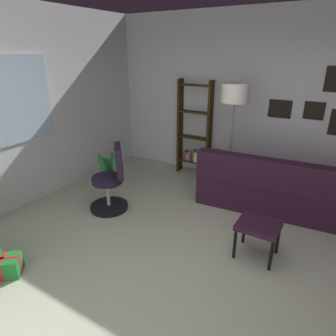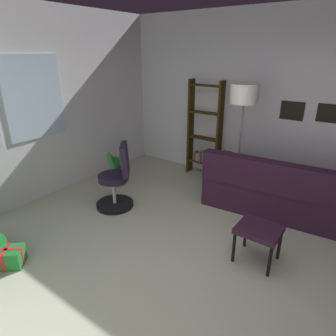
{
  "view_description": "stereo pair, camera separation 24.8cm",
  "coord_description": "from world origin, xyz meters",
  "px_view_note": "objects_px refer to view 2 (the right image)",
  "views": [
    {
      "loc": [
        -2.39,
        -1.03,
        2.22
      ],
      "look_at": [
        0.18,
        0.52,
        1.01
      ],
      "focal_mm": 31.28,
      "sensor_mm": 36.0,
      "label": 1
    },
    {
      "loc": [
        -2.25,
        -1.24,
        2.22
      ],
      "look_at": [
        0.18,
        0.52,
        1.01
      ],
      "focal_mm": 31.28,
      "sensor_mm": 36.0,
      "label": 2
    }
  ],
  "objects_px": {
    "couch": "(288,190)",
    "potted_plant": "(117,170)",
    "gift_box_green": "(7,257)",
    "floor_lamp": "(244,100)",
    "footstool": "(259,232)",
    "bookshelf": "(205,135)",
    "office_chair": "(117,183)"
  },
  "relations": [
    {
      "from": "couch",
      "to": "potted_plant",
      "type": "bearing_deg",
      "value": 107.05
    },
    {
      "from": "gift_box_green",
      "to": "potted_plant",
      "type": "relative_size",
      "value": 0.63
    },
    {
      "from": "floor_lamp",
      "to": "potted_plant",
      "type": "height_order",
      "value": "floor_lamp"
    },
    {
      "from": "footstool",
      "to": "bookshelf",
      "type": "height_order",
      "value": "bookshelf"
    },
    {
      "from": "gift_box_green",
      "to": "floor_lamp",
      "type": "xyz_separation_m",
      "value": [
        3.1,
        -1.33,
        1.43
      ]
    },
    {
      "from": "footstool",
      "to": "floor_lamp",
      "type": "relative_size",
      "value": 0.26
    },
    {
      "from": "gift_box_green",
      "to": "potted_plant",
      "type": "bearing_deg",
      "value": 13.93
    },
    {
      "from": "footstool",
      "to": "office_chair",
      "type": "distance_m",
      "value": 2.15
    },
    {
      "from": "office_chair",
      "to": "bookshelf",
      "type": "distance_m",
      "value": 1.94
    },
    {
      "from": "couch",
      "to": "floor_lamp",
      "type": "xyz_separation_m",
      "value": [
        -0.0,
        0.81,
        1.24
      ]
    },
    {
      "from": "office_chair",
      "to": "couch",
      "type": "bearing_deg",
      "value": -55.77
    },
    {
      "from": "floor_lamp",
      "to": "gift_box_green",
      "type": "bearing_deg",
      "value": 156.81
    },
    {
      "from": "footstool",
      "to": "office_chair",
      "type": "height_order",
      "value": "office_chair"
    },
    {
      "from": "office_chair",
      "to": "bookshelf",
      "type": "height_order",
      "value": "bookshelf"
    },
    {
      "from": "gift_box_green",
      "to": "footstool",
      "type": "bearing_deg",
      "value": -52.34
    },
    {
      "from": "gift_box_green",
      "to": "bookshelf",
      "type": "relative_size",
      "value": 0.23
    },
    {
      "from": "gift_box_green",
      "to": "bookshelf",
      "type": "height_order",
      "value": "bookshelf"
    },
    {
      "from": "couch",
      "to": "footstool",
      "type": "bearing_deg",
      "value": -177.62
    },
    {
      "from": "bookshelf",
      "to": "couch",
      "type": "bearing_deg",
      "value": -104.43
    },
    {
      "from": "couch",
      "to": "footstool",
      "type": "xyz_separation_m",
      "value": [
        -1.41,
        -0.06,
        0.07
      ]
    },
    {
      "from": "bookshelf",
      "to": "floor_lamp",
      "type": "height_order",
      "value": "floor_lamp"
    },
    {
      "from": "couch",
      "to": "footstool",
      "type": "height_order",
      "value": "couch"
    },
    {
      "from": "couch",
      "to": "floor_lamp",
      "type": "relative_size",
      "value": 1.19
    },
    {
      "from": "footstool",
      "to": "potted_plant",
      "type": "bearing_deg",
      "value": 78.15
    },
    {
      "from": "couch",
      "to": "gift_box_green",
      "type": "xyz_separation_m",
      "value": [
        -3.1,
        2.13,
        -0.2
      ]
    },
    {
      "from": "gift_box_green",
      "to": "office_chair",
      "type": "height_order",
      "value": "office_chair"
    },
    {
      "from": "office_chair",
      "to": "floor_lamp",
      "type": "bearing_deg",
      "value": -42.09
    },
    {
      "from": "couch",
      "to": "potted_plant",
      "type": "xyz_separation_m",
      "value": [
        -0.83,
        2.7,
        -0.06
      ]
    },
    {
      "from": "gift_box_green",
      "to": "floor_lamp",
      "type": "distance_m",
      "value": 3.66
    },
    {
      "from": "couch",
      "to": "bookshelf",
      "type": "xyz_separation_m",
      "value": [
        0.43,
        1.66,
        0.48
      ]
    },
    {
      "from": "potted_plant",
      "to": "floor_lamp",
      "type": "bearing_deg",
      "value": -66.37
    },
    {
      "from": "gift_box_green",
      "to": "potted_plant",
      "type": "xyz_separation_m",
      "value": [
        2.27,
        0.56,
        0.14
      ]
    }
  ]
}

